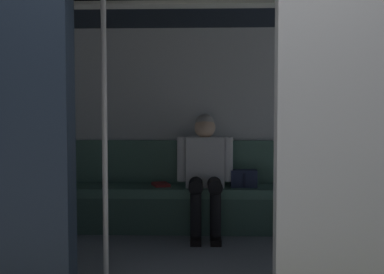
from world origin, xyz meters
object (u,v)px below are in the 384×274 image
bench_seat (189,198)px  book (161,184)px  person_seated (205,166)px  train_car (173,80)px  handbag (244,178)px  grab_pole_door (105,138)px

bench_seat → book: size_ratio=11.47×
person_seated → train_car: bearing=74.4°
train_car → handbag: bearing=-123.2°
bench_seat → person_seated: (-0.16, 0.05, 0.33)m
bench_seat → grab_pole_door: size_ratio=1.23×
bench_seat → person_seated: person_seated is taller
grab_pole_door → bench_seat: bearing=-107.3°
train_car → bench_seat: bearing=-95.0°
train_car → bench_seat: 1.45m
train_car → book: train_car is taller
book → person_seated: bearing=145.1°
train_car → handbag: (-0.63, -0.96, -0.92)m
train_car → person_seated: train_car is taller
person_seated → handbag: size_ratio=4.54×
person_seated → grab_pole_door: bearing=66.6°
train_car → person_seated: (-0.24, -0.88, -0.78)m
train_car → handbag: 1.47m
bench_seat → grab_pole_door: 1.76m
bench_seat → handbag: bearing=-176.6°
train_car → person_seated: bearing=-105.6°
person_seated → book: 0.51m
bench_seat → handbag: handbag is taller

